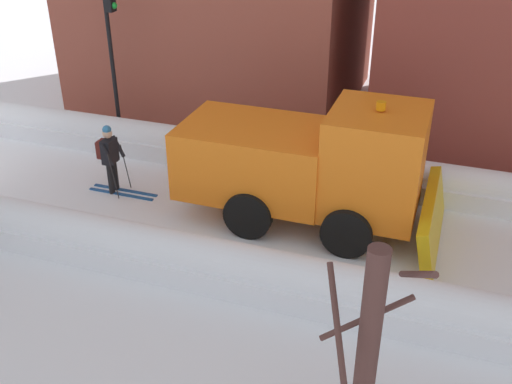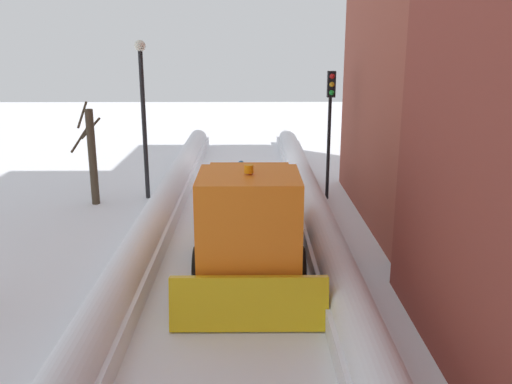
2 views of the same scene
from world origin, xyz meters
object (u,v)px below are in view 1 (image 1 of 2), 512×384
skier (110,156)px  traffic_light_pole (111,30)px  bare_tree_mid (366,362)px  plow_truck (312,164)px

skier → traffic_light_pole: size_ratio=0.39×
traffic_light_pole → bare_tree_mid: 12.71m
plow_truck → skier: 5.10m
plow_truck → bare_tree_mid: bare_tree_mid is taller
skier → bare_tree_mid: bare_tree_mid is taller
traffic_light_pole → bare_tree_mid: traffic_light_pole is taller
plow_truck → bare_tree_mid: bearing=20.4°
skier → bare_tree_mid: bearing=51.6°
skier → bare_tree_mid: size_ratio=0.48×
plow_truck → bare_tree_mid: size_ratio=1.57×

